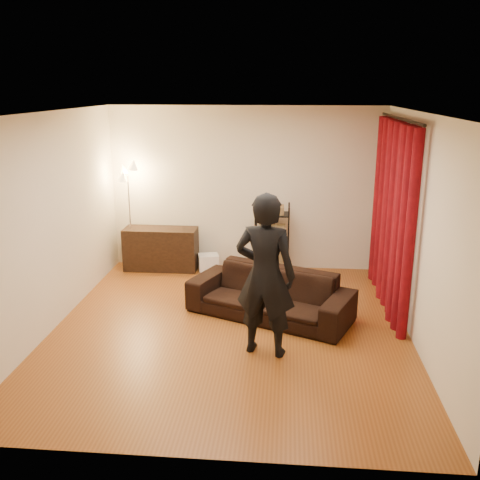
# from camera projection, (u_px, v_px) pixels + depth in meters

# --- Properties ---
(floor) EXTENTS (5.00, 5.00, 0.00)m
(floor) POSITION_uv_depth(u_px,v_px,m) (230.00, 329.00, 6.85)
(floor) COLOR brown
(floor) RESTS_ON ground
(ceiling) EXTENTS (5.00, 5.00, 0.00)m
(ceiling) POSITION_uv_depth(u_px,v_px,m) (229.00, 113.00, 6.10)
(ceiling) COLOR white
(ceiling) RESTS_ON ground
(wall_back) EXTENTS (5.00, 0.00, 5.00)m
(wall_back) POSITION_uv_depth(u_px,v_px,m) (246.00, 189.00, 8.87)
(wall_back) COLOR beige
(wall_back) RESTS_ON ground
(wall_front) EXTENTS (5.00, 0.00, 5.00)m
(wall_front) POSITION_uv_depth(u_px,v_px,m) (195.00, 309.00, 4.08)
(wall_front) COLOR beige
(wall_front) RESTS_ON ground
(wall_left) EXTENTS (0.00, 5.00, 5.00)m
(wall_left) POSITION_uv_depth(u_px,v_px,m) (51.00, 223.00, 6.66)
(wall_left) COLOR beige
(wall_left) RESTS_ON ground
(wall_right) EXTENTS (0.00, 5.00, 5.00)m
(wall_right) POSITION_uv_depth(u_px,v_px,m) (420.00, 231.00, 6.28)
(wall_right) COLOR beige
(wall_right) RESTS_ON ground
(curtain_rod) EXTENTS (0.04, 2.65, 0.04)m
(curtain_rod) POSITION_uv_depth(u_px,v_px,m) (401.00, 119.00, 7.03)
(curtain_rod) COLOR black
(curtain_rod) RESTS_ON wall_right
(curtain) EXTENTS (0.22, 2.65, 2.55)m
(curtain) POSITION_uv_depth(u_px,v_px,m) (391.00, 215.00, 7.39)
(curtain) COLOR maroon
(curtain) RESTS_ON ground
(sofa) EXTENTS (2.33, 1.64, 0.63)m
(sofa) POSITION_uv_depth(u_px,v_px,m) (270.00, 294.00, 7.14)
(sofa) COLOR black
(sofa) RESTS_ON ground
(person) EXTENTS (0.78, 0.59, 1.90)m
(person) POSITION_uv_depth(u_px,v_px,m) (265.00, 275.00, 5.99)
(person) COLOR black
(person) RESTS_ON ground
(media_cabinet) EXTENTS (1.22, 0.46, 0.71)m
(media_cabinet) POSITION_uv_depth(u_px,v_px,m) (161.00, 249.00, 9.00)
(media_cabinet) COLOR black
(media_cabinet) RESTS_ON ground
(storage_boxes) EXTENTS (0.39, 0.34, 0.27)m
(storage_boxes) POSITION_uv_depth(u_px,v_px,m) (208.00, 262.00, 9.01)
(storage_boxes) COLOR white
(storage_boxes) RESTS_ON ground
(wire_shelf) EXTENTS (0.62, 0.53, 1.17)m
(wire_shelf) POSITION_uv_depth(u_px,v_px,m) (272.00, 239.00, 8.71)
(wire_shelf) COLOR black
(wire_shelf) RESTS_ON ground
(floor_lamp) EXTENTS (0.41, 0.41, 1.78)m
(floor_lamp) POSITION_uv_depth(u_px,v_px,m) (130.00, 218.00, 8.85)
(floor_lamp) COLOR silver
(floor_lamp) RESTS_ON ground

